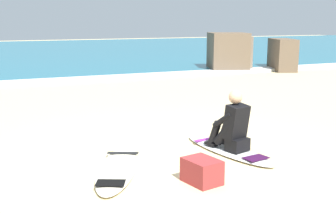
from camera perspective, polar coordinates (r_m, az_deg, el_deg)
The scene contains 8 objects.
ground_plane at distance 6.76m, azimuth -0.64°, elevation -6.48°, with size 80.00×80.00×0.00m, color beige.
sea at distance 28.56m, azimuth -18.73°, elevation 6.82°, with size 80.00×28.00×0.10m, color teal.
breaking_foam at distance 15.03m, azimuth -13.87°, elevation 3.40°, with size 80.00×0.90×0.11m, color white.
surfboard_main at distance 7.04m, azimuth 7.88°, elevation -5.56°, with size 0.82×2.07×0.08m.
surfer_seated at distance 6.84m, azimuth 8.47°, elevation -2.59°, with size 0.50×0.76×0.95m.
surfboard_spare_near at distance 6.17m, azimuth -6.65°, elevation -8.00°, with size 1.34×2.09×0.08m.
rock_outcrop_distant at distance 18.16m, azimuth 10.00°, elevation 7.01°, with size 3.74×2.88×1.55m.
beach_bag at distance 5.67m, azimuth 4.49°, elevation -8.43°, with size 0.36×0.48×0.32m, color maroon.
Camera 1 is at (-2.52, -5.92, 2.09)m, focal length 46.16 mm.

